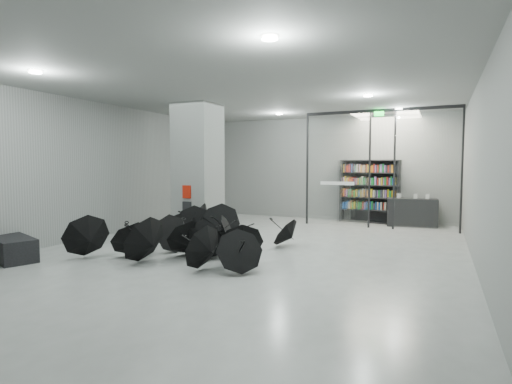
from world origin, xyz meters
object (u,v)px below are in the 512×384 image
at_px(bench, 11,248).
at_px(bookshelf, 370,191).
at_px(shop_counter, 412,212).
at_px(column, 198,170).
at_px(umbrella_cluster, 192,242).

distance_m(bench, bookshelf, 11.41).
bearing_deg(bench, bookshelf, 75.29).
relative_size(bench, shop_counter, 0.98).
bearing_deg(shop_counter, column, -150.59).
bearing_deg(bookshelf, shop_counter, -5.59).
xyz_separation_m(bookshelf, umbrella_cluster, (-2.99, -7.22, -0.86)).
xyz_separation_m(column, bench, (-2.00, -4.64, -1.74)).
height_order(column, bench, column).
bearing_deg(umbrella_cluster, column, 120.06).
height_order(bench, shop_counter, shop_counter).
bearing_deg(bench, column, 86.33).
height_order(bookshelf, umbrella_cluster, bookshelf).
relative_size(column, bookshelf, 1.72).
xyz_separation_m(bench, bookshelf, (6.42, 9.39, 0.91)).
bearing_deg(shop_counter, umbrella_cluster, -130.43).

